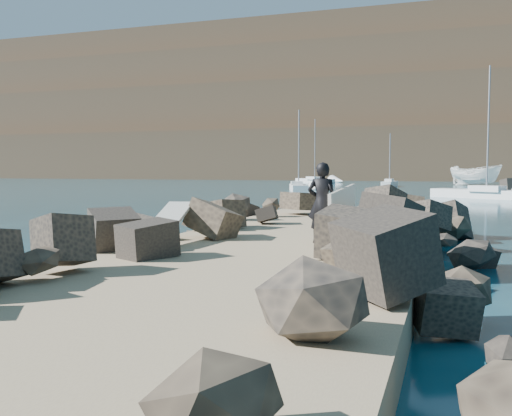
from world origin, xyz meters
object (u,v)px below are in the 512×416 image
object	(u,v)px
surfer_with_board	(325,203)
sailboat_b	(389,184)
surfboard_resting	(170,223)
boat_imported	(475,175)

from	to	relation	value
surfer_with_board	sailboat_b	world-z (taller)	sailboat_b
surfboard_resting	sailboat_b	bearing A→B (deg)	77.65
surfboard_resting	sailboat_b	distance (m)	59.33
surfboard_resting	sailboat_b	size ratio (longest dim) A/B	0.35
sailboat_b	surfboard_resting	bearing A→B (deg)	-88.96
sailboat_b	boat_imported	bearing A→B (deg)	42.91
surfer_with_board	sailboat_b	xyz separation A→B (m)	(-4.36, 58.35, -1.14)
surfboard_resting	boat_imported	bearing A→B (deg)	69.14
boat_imported	sailboat_b	xyz separation A→B (m)	(-10.08, -9.37, -1.00)
surfer_with_board	sailboat_b	size ratio (longest dim) A/B	0.33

